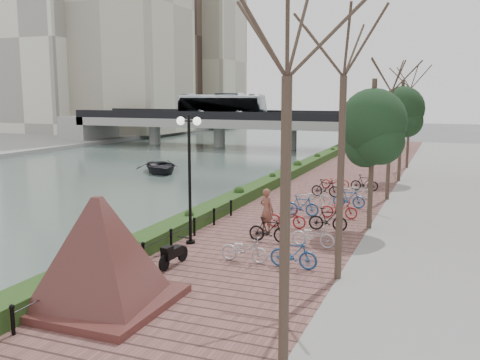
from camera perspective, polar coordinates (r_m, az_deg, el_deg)
The scene contains 14 objects.
ground at distance 19.30m, azimuth -15.39°, elevation -10.39°, with size 220.00×220.00×0.00m, color #59595B.
river_water at distance 47.73m, azimuth -11.89°, elevation 1.32°, with size 30.00×130.00×0.02m, color #4A5D58.
promenade at distance 33.29m, azimuth 8.81°, elevation -1.51°, with size 8.00×75.00×0.50m, color brown.
hedge at distance 36.44m, azimuth 4.48°, elevation 0.36°, with size 1.10×56.00×0.60m, color #1D3814.
chain_fence at distance 19.87m, azimuth -8.75°, elevation -7.01°, with size 0.10×14.10×0.70m.
granite_monument at distance 15.36m, azimuth -14.80°, elevation -7.33°, with size 5.88×5.88×3.09m.
lamppost at distance 20.73m, azimuth -5.44°, elevation 3.01°, with size 1.02×0.32×5.08m.
motorcycle at distance 18.63m, azimuth -7.10°, elevation -7.75°, with size 0.45×1.45×0.90m, color black, non-canonical shape.
pedestrian at distance 22.84m, azimuth 2.86°, elevation -3.25°, with size 0.69×0.45×1.89m, color brown.
bicycle_parking at distance 26.00m, azimuth 8.56°, elevation -2.88°, with size 2.40×17.32×1.00m.
street_trees at distance 27.44m, azimuth 14.92°, elevation 3.28°, with size 3.20×37.12×6.80m.
bridge at distance 64.97m, azimuth -2.17°, elevation 6.51°, with size 36.00×10.77×6.50m.
boat at distance 43.97m, azimuth -8.49°, elevation 1.45°, with size 3.53×4.95×1.02m, color black.
far_buildings at distance 96.64m, azimuth -12.14°, elevation 14.75°, with size 35.00×38.00×38.00m.
Camera 1 is at (11.10, -14.45, 6.34)m, focal length 40.00 mm.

